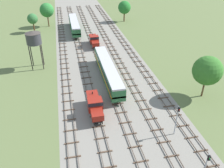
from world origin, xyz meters
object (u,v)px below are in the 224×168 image
object	(u,v)px
shunter_loco_centre_left_mid	(94,40)
diesel_railcar_left_midfar	(74,24)
signal_post_near	(177,117)
water_tower	(33,38)
passenger_coach_centre_left_near	(108,70)
shunter_loco_left_nearest	(95,104)
signal_post_nearest	(207,163)

from	to	relation	value
shunter_loco_centre_left_mid	diesel_railcar_left_midfar	world-z (taller)	diesel_railcar_left_midfar
shunter_loco_centre_left_mid	signal_post_near	xyz separation A→B (m)	(7.37, -42.67, 1.66)
water_tower	passenger_coach_centre_left_near	bearing A→B (deg)	-31.94
shunter_loco_left_nearest	diesel_railcar_left_midfar	distance (m)	49.62
diesel_railcar_left_midfar	water_tower	xyz separation A→B (m)	(-11.58, -27.41, 5.39)
passenger_coach_centre_left_near	diesel_railcar_left_midfar	world-z (taller)	same
passenger_coach_centre_left_near	shunter_loco_centre_left_mid	size ratio (longest dim) A/B	2.60
passenger_coach_centre_left_near	water_tower	world-z (taller)	water_tower
water_tower	signal_post_near	bearing A→B (deg)	-52.26
water_tower	signal_post_nearest	bearing A→B (deg)	-59.05
passenger_coach_centre_left_near	signal_post_near	distance (m)	21.85
shunter_loco_left_nearest	water_tower	distance (m)	25.75
shunter_loco_left_nearest	signal_post_near	distance (m)	15.09
diesel_railcar_left_midfar	water_tower	distance (m)	30.24
water_tower	shunter_loco_left_nearest	bearing A→B (deg)	-62.47
water_tower	signal_post_nearest	size ratio (longest dim) A/B	2.08
shunter_loco_centre_left_mid	signal_post_near	bearing A→B (deg)	-80.21
passenger_coach_centre_left_near	water_tower	size ratio (longest dim) A/B	2.26
passenger_coach_centre_left_near	shunter_loco_centre_left_mid	xyz separation A→B (m)	(0.00, 22.13, -0.60)
shunter_loco_left_nearest	signal_post_nearest	xyz separation A→B (m)	(12.28, -17.57, 1.00)
passenger_coach_centre_left_near	water_tower	xyz separation A→B (m)	(-16.49, 10.28, 5.37)
water_tower	signal_post_near	world-z (taller)	water_tower
signal_post_near	diesel_railcar_left_midfar	bearing A→B (deg)	101.90
diesel_railcar_left_midfar	signal_post_nearest	bearing A→B (deg)	-79.65
passenger_coach_centre_left_near	signal_post_nearest	world-z (taller)	signal_post_nearest
water_tower	signal_post_nearest	distance (m)	46.65
water_tower	signal_post_nearest	world-z (taller)	water_tower
shunter_loco_centre_left_mid	signal_post_near	world-z (taller)	signal_post_near
shunter_loco_left_nearest	signal_post_near	size ratio (longest dim) A/B	1.45
passenger_coach_centre_left_near	shunter_loco_centre_left_mid	distance (m)	22.13
passenger_coach_centre_left_near	signal_post_nearest	distance (m)	30.40
shunter_loco_centre_left_mid	water_tower	world-z (taller)	water_tower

